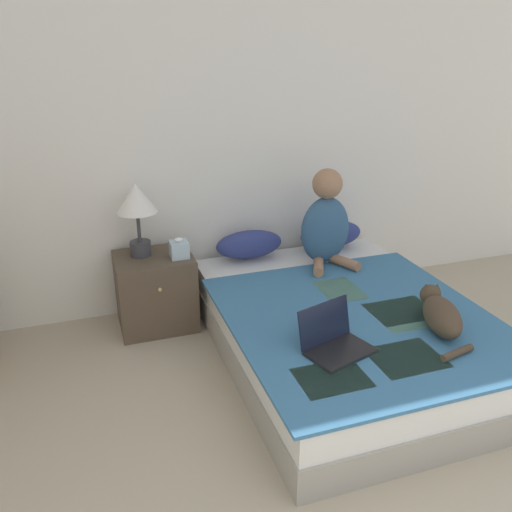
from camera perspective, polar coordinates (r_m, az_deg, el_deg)
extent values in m
cube|color=white|center=(3.99, 0.53, 13.06)|extent=(5.54, 0.05, 2.55)
cube|color=#9E998E|center=(3.53, 9.01, -9.07)|extent=(1.47, 2.03, 0.20)
cube|color=silver|center=(3.43, 9.19, -6.44)|extent=(1.44, 2.00, 0.17)
cube|color=teal|center=(3.23, 10.95, -6.55)|extent=(1.51, 1.62, 0.02)
cube|color=#5B9384|center=(2.92, 15.55, -10.35)|extent=(0.36, 0.30, 0.01)
cube|color=#5B9384|center=(3.34, 15.39, -5.92)|extent=(0.38, 0.37, 0.01)
cube|color=#5B9384|center=(2.70, 7.98, -12.64)|extent=(0.34, 0.27, 0.01)
cube|color=#5B9384|center=(3.54, 8.81, -3.60)|extent=(0.25, 0.34, 0.01)
ellipsoid|color=navy|center=(3.96, -0.73, 1.24)|extent=(0.50, 0.21, 0.21)
ellipsoid|color=navy|center=(4.20, 7.87, 2.28)|extent=(0.50, 0.21, 0.21)
ellipsoid|color=#33567A|center=(3.86, 7.27, 2.71)|extent=(0.36, 0.20, 0.49)
sphere|color=#9E7051|center=(3.76, 7.52, 7.55)|extent=(0.21, 0.21, 0.21)
cylinder|color=#9E7051|center=(3.79, 6.59, -1.01)|extent=(0.17, 0.26, 0.07)
cylinder|color=#9E7051|center=(3.88, 9.24, -0.62)|extent=(0.17, 0.26, 0.07)
ellipsoid|color=#473828|center=(3.17, 19.00, -6.06)|extent=(0.29, 0.42, 0.18)
sphere|color=#473828|center=(3.33, 17.88, -3.91)|extent=(0.12, 0.12, 0.12)
cone|color=#473828|center=(3.30, 17.42, -3.21)|extent=(0.06, 0.06, 0.06)
cone|color=#473828|center=(3.32, 18.52, -3.18)|extent=(0.06, 0.06, 0.06)
cylinder|color=#473828|center=(3.00, 20.41, -9.54)|extent=(0.21, 0.08, 0.04)
cube|color=black|center=(2.87, 8.88, -9.96)|extent=(0.39, 0.31, 0.02)
cube|color=black|center=(2.89, 7.21, -6.96)|extent=(0.34, 0.15, 0.21)
cube|color=brown|center=(3.83, -10.51, -3.68)|extent=(0.52, 0.42, 0.53)
sphere|color=tan|center=(3.58, -10.08, -3.51)|extent=(0.03, 0.03, 0.03)
cylinder|color=#38383D|center=(3.74, -12.06, 0.79)|extent=(0.14, 0.14, 0.10)
cylinder|color=#38383D|center=(3.69, -12.25, 3.01)|extent=(0.02, 0.02, 0.21)
cone|color=white|center=(3.63, -12.51, 5.99)|extent=(0.27, 0.27, 0.19)
cube|color=silver|center=(3.66, -8.09, 0.68)|extent=(0.12, 0.12, 0.11)
ellipsoid|color=white|center=(3.64, -8.15, 1.71)|extent=(0.06, 0.04, 0.03)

